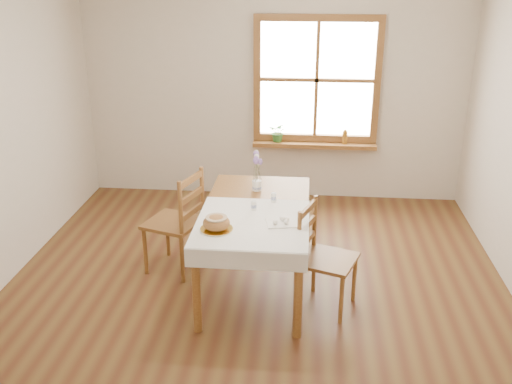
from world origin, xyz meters
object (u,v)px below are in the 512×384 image
chair_right (328,258)px  bread_plate (217,229)px  flower_vase (257,186)px  chair_left (173,221)px  dining_table (256,217)px

chair_right → bread_plate: chair_right is taller
flower_vase → chair_left: bearing=-167.5°
dining_table → chair_right: 0.72m
bread_plate → flower_vase: (0.24, 0.87, 0.03)m
flower_vase → dining_table: bearing=-85.6°
chair_left → bread_plate: 0.92m
dining_table → chair_right: bearing=-25.2°
dining_table → chair_left: (-0.79, 0.23, -0.17)m
dining_table → flower_vase: size_ratio=16.86×
bread_plate → flower_vase: flower_vase is taller
dining_table → chair_left: bearing=164.0°
dining_table → bread_plate: size_ratio=6.42×
bread_plate → dining_table: bearing=60.9°
dining_table → bread_plate: bearing=-119.1°
chair_left → chair_right: size_ratio=1.08×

